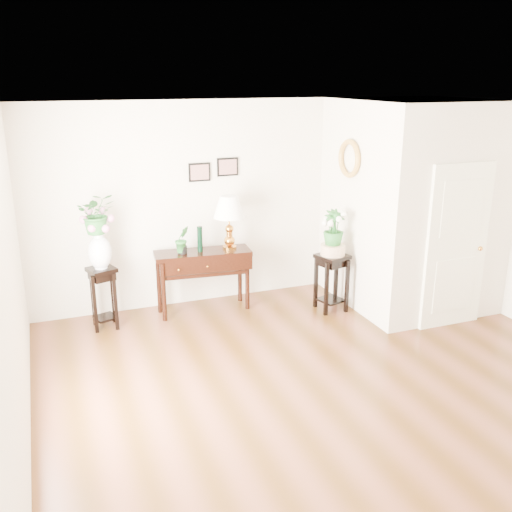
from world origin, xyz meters
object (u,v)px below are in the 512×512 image
table_lamp (229,223)px  plant_stand_a (104,298)px  console_table (203,281)px  plant_stand_b (331,282)px

table_lamp → plant_stand_a: bearing=-177.5°
table_lamp → console_table: bearing=180.0°
table_lamp → plant_stand_b: table_lamp is taller
table_lamp → plant_stand_b: 1.61m
console_table → table_lamp: 0.87m
table_lamp → plant_stand_a: (-1.71, -0.08, -0.80)m
plant_stand_a → plant_stand_b: 3.02m
console_table → table_lamp: bearing=6.1°
table_lamp → plant_stand_a: table_lamp is taller
table_lamp → plant_stand_b: size_ratio=0.93×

